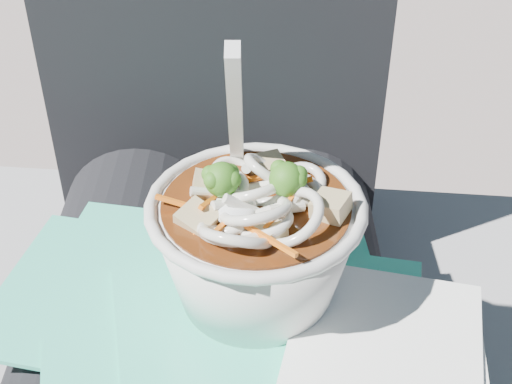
{
  "coord_description": "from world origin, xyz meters",
  "views": [
    {
      "loc": [
        0.04,
        -0.39,
        0.99
      ],
      "look_at": [
        0.04,
        0.0,
        0.7
      ],
      "focal_mm": 50.0,
      "sensor_mm": 36.0,
      "label": 1
    }
  ],
  "objects_px": {
    "lap": "(208,376)",
    "plastic_bag": "(221,327)",
    "udon_bowl": "(256,238)",
    "person_body": "(212,275)"
  },
  "relations": [
    {
      "from": "lap",
      "to": "udon_bowl",
      "type": "xyz_separation_m",
      "value": [
        0.04,
        0.0,
        0.15
      ]
    },
    {
      "from": "lap",
      "to": "udon_bowl",
      "type": "height_order",
      "value": "udon_bowl"
    },
    {
      "from": "person_body",
      "to": "plastic_bag",
      "type": "xyz_separation_m",
      "value": [
        0.01,
        -0.12,
        0.06
      ]
    },
    {
      "from": "plastic_bag",
      "to": "person_body",
      "type": "bearing_deg",
      "value": 97.09
    },
    {
      "from": "plastic_bag",
      "to": "udon_bowl",
      "type": "xyz_separation_m",
      "value": [
        0.03,
        0.03,
        0.06
      ]
    },
    {
      "from": "plastic_bag",
      "to": "udon_bowl",
      "type": "height_order",
      "value": "udon_bowl"
    },
    {
      "from": "lap",
      "to": "plastic_bag",
      "type": "distance_m",
      "value": 0.1
    },
    {
      "from": "lap",
      "to": "plastic_bag",
      "type": "relative_size",
      "value": 1.31
    },
    {
      "from": "udon_bowl",
      "to": "lap",
      "type": "bearing_deg",
      "value": -179.79
    },
    {
      "from": "person_body",
      "to": "plastic_bag",
      "type": "relative_size",
      "value": 2.66
    }
  ]
}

